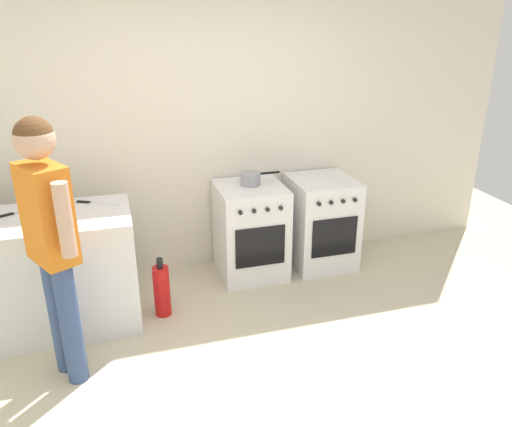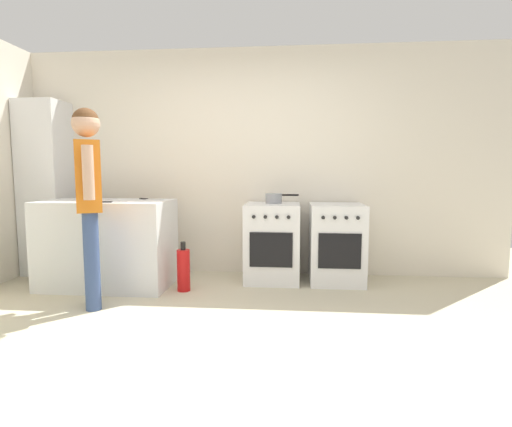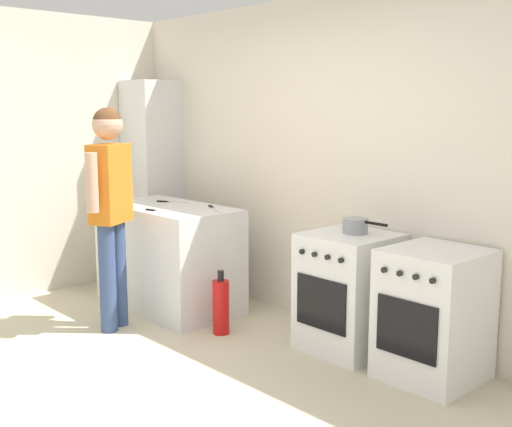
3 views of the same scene
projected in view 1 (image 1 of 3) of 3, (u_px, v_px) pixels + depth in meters
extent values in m
plane|color=beige|center=(266.00, 393.00, 3.19)|extent=(8.00, 8.00, 0.00)
cube|color=silver|center=(201.00, 129.00, 4.44)|extent=(6.00, 0.10, 2.60)
cube|color=silver|center=(47.00, 273.00, 3.73)|extent=(1.30, 0.70, 0.90)
cube|color=white|center=(251.00, 230.00, 4.53)|extent=(0.59, 0.60, 0.85)
cube|color=black|center=(260.00, 247.00, 4.27)|extent=(0.44, 0.01, 0.36)
cylinder|color=black|center=(239.00, 192.00, 4.23)|extent=(0.19, 0.19, 0.01)
cylinder|color=black|center=(269.00, 189.00, 4.30)|extent=(0.19, 0.19, 0.01)
cylinder|color=black|center=(232.00, 184.00, 4.44)|extent=(0.19, 0.19, 0.01)
cylinder|color=black|center=(261.00, 181.00, 4.51)|extent=(0.19, 0.19, 0.01)
cylinder|color=black|center=(240.00, 213.00, 4.09)|extent=(0.04, 0.02, 0.04)
cylinder|color=black|center=(254.00, 211.00, 4.12)|extent=(0.04, 0.02, 0.04)
cylinder|color=black|center=(268.00, 210.00, 4.15)|extent=(0.04, 0.02, 0.04)
cylinder|color=black|center=(281.00, 208.00, 4.18)|extent=(0.04, 0.02, 0.04)
cube|color=white|center=(321.00, 222.00, 4.71)|extent=(0.57, 0.60, 0.85)
cube|color=black|center=(334.00, 237.00, 4.45)|extent=(0.43, 0.01, 0.36)
cylinder|color=black|center=(315.00, 185.00, 4.41)|extent=(0.18, 0.18, 0.01)
cylinder|color=black|center=(342.00, 182.00, 4.48)|extent=(0.18, 0.18, 0.01)
cylinder|color=black|center=(305.00, 177.00, 4.63)|extent=(0.18, 0.18, 0.01)
cylinder|color=black|center=(331.00, 175.00, 4.70)|extent=(0.18, 0.18, 0.01)
cylinder|color=black|center=(319.00, 204.00, 4.27)|extent=(0.04, 0.02, 0.04)
cylinder|color=black|center=(331.00, 203.00, 4.30)|extent=(0.04, 0.02, 0.04)
cylinder|color=black|center=(343.00, 201.00, 4.33)|extent=(0.04, 0.02, 0.04)
cylinder|color=black|center=(355.00, 200.00, 4.36)|extent=(0.04, 0.02, 0.04)
cylinder|color=gray|center=(250.00, 179.00, 4.39)|extent=(0.18, 0.18, 0.11)
cylinder|color=black|center=(270.00, 173.00, 4.42)|extent=(0.18, 0.02, 0.02)
cube|color=silver|center=(29.00, 210.00, 3.69)|extent=(0.22, 0.12, 0.01)
cube|color=black|center=(6.00, 215.00, 3.59)|extent=(0.11, 0.07, 0.01)
cube|color=silver|center=(105.00, 204.00, 3.81)|extent=(0.23, 0.14, 0.01)
cube|color=black|center=(84.00, 202.00, 3.84)|extent=(0.11, 0.07, 0.01)
cube|color=silver|center=(72.00, 226.00, 3.42)|extent=(0.14, 0.06, 0.01)
cube|color=black|center=(53.00, 228.00, 3.37)|extent=(0.11, 0.04, 0.01)
cylinder|color=#384C7A|center=(70.00, 324.00, 3.16)|extent=(0.13, 0.13, 0.85)
cylinder|color=#384C7A|center=(59.00, 314.00, 3.26)|extent=(0.13, 0.13, 0.85)
cube|color=orange|center=(47.00, 214.00, 2.94)|extent=(0.34, 0.39, 0.61)
cylinder|color=tan|center=(65.00, 220.00, 2.77)|extent=(0.09, 0.09, 0.44)
cylinder|color=tan|center=(29.00, 199.00, 3.09)|extent=(0.09, 0.09, 0.44)
sphere|color=tan|center=(34.00, 139.00, 2.77)|extent=(0.23, 0.23, 0.23)
sphere|color=brown|center=(34.00, 136.00, 2.77)|extent=(0.22, 0.22, 0.22)
cylinder|color=red|center=(162.00, 291.00, 3.95)|extent=(0.13, 0.13, 0.42)
cylinder|color=black|center=(160.00, 263.00, 3.86)|extent=(0.05, 0.05, 0.08)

